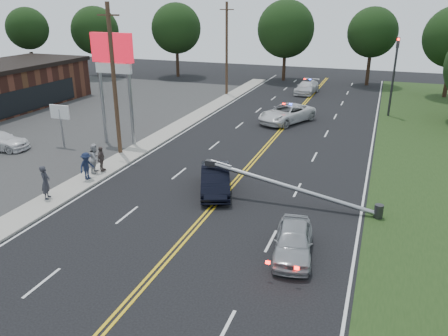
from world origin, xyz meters
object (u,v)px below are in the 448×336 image
at_px(fallen_streetlight, 300,190).
at_px(emergency_a, 287,113).
at_px(utility_pole_far, 227,49).
at_px(emergency_b, 307,87).
at_px(utility_pole_mid, 114,81).
at_px(bystander_d, 101,159).
at_px(crashed_sedan, 215,180).
at_px(bystander_c, 87,166).
at_px(traffic_signal, 394,70).
at_px(pylon_sign, 113,62).
at_px(bystander_b, 95,158).
at_px(small_sign, 60,116).
at_px(bystander_a, 46,182).
at_px(waiting_sedan, 293,241).

bearing_deg(fallen_streetlight, emergency_a, 104.77).
height_order(utility_pole_far, emergency_b, utility_pole_far).
distance_m(utility_pole_mid, bystander_d, 5.53).
distance_m(crashed_sedan, bystander_c, 7.78).
xyz_separation_m(traffic_signal, utility_pole_mid, (-17.50, -18.00, 0.88)).
relative_size(traffic_signal, emergency_b, 1.40).
bearing_deg(crashed_sedan, pylon_sign, 128.07).
distance_m(utility_pole_far, crashed_sedan, 27.55).
height_order(pylon_sign, bystander_b, pylon_sign).
relative_size(pylon_sign, bystander_d, 5.05).
relative_size(emergency_b, bystander_d, 3.18).
relative_size(small_sign, utility_pole_far, 0.31).
bearing_deg(bystander_a, bystander_b, -26.77).
bearing_deg(bystander_d, bystander_c, 164.35).
xyz_separation_m(fallen_streetlight, bystander_a, (-12.82, -3.93, 0.12)).
distance_m(small_sign, emergency_a, 18.67).
xyz_separation_m(small_sign, crashed_sedan, (13.42, -3.80, -1.60)).
bearing_deg(waiting_sedan, crashed_sedan, 129.07).
relative_size(fallen_streetlight, emergency_b, 1.86).
distance_m(bystander_a, bystander_c, 3.05).
xyz_separation_m(utility_pole_mid, bystander_d, (0.95, -3.50, -4.17)).
height_order(utility_pole_mid, emergency_a, utility_pole_mid).
bearing_deg(waiting_sedan, bystander_c, 155.17).
distance_m(fallen_streetlight, bystander_c, 12.50).
distance_m(fallen_streetlight, utility_pole_mid, 14.58).
bearing_deg(small_sign, utility_pole_far, 77.69).
xyz_separation_m(crashed_sedan, waiting_sedan, (5.42, -4.98, -0.07)).
relative_size(small_sign, bystander_c, 1.89).
height_order(bystander_c, bystander_d, bystander_c).
height_order(emergency_b, bystander_d, bystander_d).
distance_m(utility_pole_far, waiting_sedan, 34.11).
bearing_deg(bystander_a, bystander_d, -29.65).
xyz_separation_m(pylon_sign, small_sign, (-3.50, -2.00, -3.66)).
distance_m(small_sign, emergency_b, 29.24).
bearing_deg(fallen_streetlight, bystander_a, -162.95).
distance_m(utility_pole_mid, emergency_b, 27.70).
xyz_separation_m(crashed_sedan, emergency_b, (-0.17, 29.82, -0.00)).
xyz_separation_m(utility_pole_far, bystander_c, (0.92, -26.90, -4.14)).
height_order(fallen_streetlight, bystander_b, bystander_b).
relative_size(pylon_sign, bystander_a, 4.36).
distance_m(small_sign, fallen_streetlight, 18.68).
bearing_deg(bystander_c, bystander_d, 6.47).
height_order(utility_pole_mid, utility_pole_far, same).
distance_m(small_sign, bystander_a, 9.66).
bearing_deg(traffic_signal, emergency_a, -146.59).
bearing_deg(bystander_d, fallen_streetlight, -106.60).
bearing_deg(bystander_d, traffic_signal, -51.91).
distance_m(crashed_sedan, waiting_sedan, 7.36).
distance_m(utility_pole_mid, bystander_c, 6.48).
relative_size(fallen_streetlight, crashed_sedan, 2.10).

